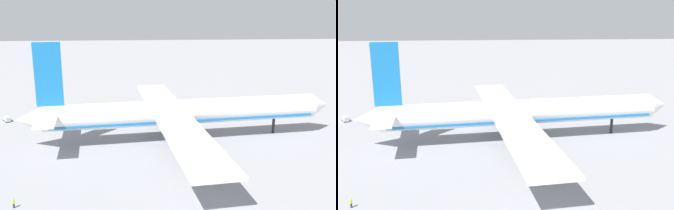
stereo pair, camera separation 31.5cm
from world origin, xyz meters
The scene contains 7 objects.
ground_plane centered at (0.00, 0.00, 0.00)m, with size 600.00×600.00×0.00m, color gray.
airliner centered at (-1.45, -0.22, 6.76)m, with size 78.07×73.84×24.31m.
baggage_cart_0 centered at (-48.90, 18.67, 0.80)m, with size 2.73×3.22×1.47m.
ground_worker_0 centered at (-32.05, -31.15, 0.83)m, with size 0.53×0.53×1.65m.
traffic_cone_0 centered at (7.81, 44.76, 0.28)m, with size 0.36×0.36×0.55m, color orange.
traffic_cone_1 centered at (12.52, 41.82, 0.28)m, with size 0.36×0.36×0.55m, color orange.
traffic_cone_2 centered at (44.70, 44.28, 0.28)m, with size 0.36×0.36×0.55m, color orange.
Camera 1 is at (-11.73, -88.22, 31.46)m, focal length 40.35 mm.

